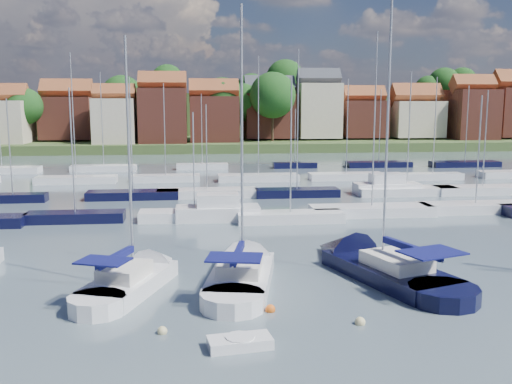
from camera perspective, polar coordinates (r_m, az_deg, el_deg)
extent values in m
plane|color=#4A5B65|center=(68.25, -0.07, 0.68)|extent=(260.00, 260.00, 0.00)
cube|color=white|center=(31.08, -12.53, -9.21)|extent=(4.91, 7.18, 1.20)
cone|color=white|center=(34.66, -9.43, -7.21)|extent=(3.72, 3.99, 2.76)
cylinder|color=white|center=(28.34, -15.59, -11.14)|extent=(3.55, 3.55, 1.20)
cube|color=silver|center=(30.41, -12.98, -7.76)|extent=(2.78, 3.27, 0.70)
cylinder|color=#B2B2B7|center=(30.12, -12.57, 3.34)|extent=(0.14, 0.14, 12.28)
cylinder|color=#B2B2B7|center=(29.40, -13.86, -6.65)|extent=(1.38, 3.49, 0.10)
cube|color=#101250|center=(29.36, -13.88, -6.37)|extent=(1.50, 3.39, 0.35)
cube|color=#101250|center=(28.31, -15.03, -6.67)|extent=(2.78, 2.37, 0.08)
cube|color=white|center=(31.35, -1.48, -8.83)|extent=(4.55, 8.02, 1.20)
cone|color=white|center=(35.85, -0.63, -6.53)|extent=(3.80, 4.21, 3.15)
cylinder|color=white|center=(27.81, -2.37, -11.19)|extent=(3.70, 3.70, 1.20)
cube|color=silver|center=(30.58, -1.60, -7.43)|extent=(2.77, 3.51, 0.70)
cylinder|color=#B2B2B7|center=(30.44, -1.43, 5.22)|extent=(0.14, 0.14, 13.99)
cylinder|color=#B2B2B7|center=(29.34, -1.84, -6.42)|extent=(0.91, 4.14, 0.10)
cube|color=#101250|center=(29.30, -1.84, -6.13)|extent=(1.06, 3.97, 0.35)
cube|color=#101250|center=(27.96, -2.18, -6.56)|extent=(2.99, 2.37, 0.08)
cube|color=black|center=(33.16, 13.14, -8.07)|extent=(6.13, 9.19, 1.20)
cone|color=black|center=(37.29, 8.05, -6.01)|extent=(4.70, 5.06, 3.54)
cylinder|color=black|center=(30.13, 18.22, -10.04)|extent=(4.51, 4.51, 1.20)
cube|color=silver|center=(32.46, 13.85, -6.72)|extent=(3.50, 4.16, 0.70)
cylinder|color=#B2B2B7|center=(32.23, 13.03, 7.08)|extent=(0.14, 0.14, 16.10)
cylinder|color=#B2B2B7|center=(31.37, 15.27, -5.72)|extent=(1.64, 4.49, 0.10)
cube|color=#101250|center=(31.34, 15.28, -5.45)|extent=(1.75, 4.34, 0.35)
cube|color=#101250|center=(30.19, 17.19, -5.79)|extent=(3.54, 2.99, 0.08)
cube|color=white|center=(23.86, -1.63, -14.89)|extent=(2.72, 1.55, 0.51)
cylinder|color=white|center=(23.80, -1.63, -14.58)|extent=(1.20, 1.20, 0.32)
sphere|color=beige|center=(25.56, -9.35, -13.78)|extent=(0.43, 0.43, 0.43)
sphere|color=#D85914|center=(27.67, 1.44, -11.85)|extent=(0.48, 0.48, 0.48)
sphere|color=beige|center=(26.59, 10.36, -12.88)|extent=(0.47, 0.47, 0.47)
sphere|color=#D85914|center=(37.02, 14.02, -6.71)|extent=(0.43, 0.43, 0.43)
cube|color=black|center=(49.64, -17.61, -2.47)|extent=(8.01, 2.24, 1.00)
cylinder|color=#B2B2B7|center=(48.88, -17.91, 3.95)|extent=(0.12, 0.12, 10.16)
cube|color=white|center=(48.30, -6.16, -2.41)|extent=(9.22, 2.58, 1.00)
cylinder|color=#B2B2B7|center=(47.61, -6.25, 3.01)|extent=(0.12, 0.12, 8.18)
cube|color=white|center=(47.39, 3.45, -2.59)|extent=(8.78, 2.46, 1.00)
cylinder|color=#B2B2B7|center=(46.56, 3.52, 4.69)|extent=(0.12, 0.12, 11.06)
cube|color=white|center=(51.13, 11.49, -1.90)|extent=(10.79, 3.02, 1.00)
cylinder|color=#B2B2B7|center=(50.27, 11.77, 7.01)|extent=(0.12, 0.12, 14.87)
cube|color=white|center=(55.18, 21.08, -1.54)|extent=(10.13, 2.84, 1.00)
cylinder|color=#B2B2B7|center=(54.52, 21.39, 3.95)|extent=(0.12, 0.12, 9.59)
cube|color=white|center=(48.11, -3.83, -2.24)|extent=(7.00, 2.60, 1.40)
cube|color=white|center=(47.91, -3.84, -0.95)|extent=(3.50, 2.20, 1.30)
cube|color=black|center=(61.63, -23.13, -0.61)|extent=(6.54, 1.83, 1.00)
cylinder|color=#B2B2B7|center=(61.04, -23.43, 4.19)|extent=(0.12, 0.12, 9.37)
cube|color=black|center=(59.90, -12.20, -0.35)|extent=(9.30, 2.60, 1.00)
cylinder|color=#B2B2B7|center=(59.23, -12.40, 5.62)|extent=(0.12, 0.12, 11.48)
cube|color=white|center=(59.94, -4.91, -0.17)|extent=(10.40, 2.91, 1.00)
cylinder|color=#B2B2B7|center=(59.36, -4.97, 4.49)|extent=(0.12, 0.12, 8.77)
cube|color=black|center=(60.16, 4.11, -0.13)|extent=(8.80, 2.46, 1.00)
cylinder|color=#B2B2B7|center=(59.43, 4.20, 7.19)|extent=(0.12, 0.12, 14.33)
cube|color=white|center=(63.25, 14.82, 0.04)|extent=(10.73, 3.00, 1.00)
cylinder|color=#B2B2B7|center=(62.61, 15.06, 5.99)|extent=(0.12, 0.12, 12.14)
cube|color=white|center=(66.56, 21.67, 0.13)|extent=(10.48, 2.93, 1.00)
cylinder|color=#B2B2B7|center=(65.99, 21.95, 4.98)|extent=(0.12, 0.12, 10.28)
cube|color=white|center=(63.35, 12.92, 0.26)|extent=(7.00, 2.60, 1.40)
cube|color=white|center=(63.19, 12.95, 1.25)|extent=(3.50, 2.20, 1.30)
cube|color=white|center=(73.45, -17.53, 1.13)|extent=(9.71, 2.72, 1.00)
cylinder|color=#B2B2B7|center=(72.85, -17.83, 7.32)|extent=(0.12, 0.12, 14.88)
cube|color=white|center=(72.39, -9.01, 1.32)|extent=(8.49, 2.38, 1.00)
cylinder|color=#B2B2B7|center=(71.84, -9.13, 6.20)|extent=(0.12, 0.12, 11.31)
cube|color=white|center=(72.01, 0.24, 1.40)|extent=(10.16, 2.85, 1.00)
cylinder|color=#B2B2B7|center=(71.40, 0.24, 7.61)|extent=(0.12, 0.12, 14.59)
cube|color=white|center=(74.25, 8.99, 1.51)|extent=(9.53, 2.67, 1.00)
cylinder|color=#B2B2B7|center=(73.71, 9.12, 6.50)|extent=(0.12, 0.12, 11.91)
cube|color=white|center=(76.57, 17.23, 1.44)|extent=(7.62, 2.13, 1.00)
cylinder|color=#B2B2B7|center=(76.04, 17.46, 6.35)|extent=(0.12, 0.12, 12.13)
cube|color=white|center=(87.63, -24.05, 1.97)|extent=(10.37, 2.90, 1.00)
cube|color=white|center=(85.26, -14.96, 2.27)|extent=(9.24, 2.59, 1.00)
cylinder|color=#B2B2B7|center=(84.77, -15.16, 7.03)|extent=(0.12, 0.12, 13.17)
cube|color=white|center=(85.00, -5.40, 2.52)|extent=(7.57, 2.12, 1.00)
cylinder|color=#B2B2B7|center=(84.56, -5.45, 6.30)|extent=(0.12, 0.12, 10.24)
cube|color=black|center=(86.48, 3.90, 2.65)|extent=(6.58, 1.84, 1.00)
cylinder|color=#B2B2B7|center=(86.10, 3.94, 5.63)|extent=(0.12, 0.12, 8.01)
cube|color=black|center=(89.62, 12.17, 2.69)|extent=(9.92, 2.78, 1.00)
cylinder|color=#B2B2B7|center=(89.18, 12.29, 6.49)|extent=(0.12, 0.12, 10.92)
cube|color=black|center=(93.73, 20.14, 2.61)|extent=(10.55, 2.95, 1.00)
cylinder|color=#B2B2B7|center=(93.31, 20.35, 6.43)|extent=(0.12, 0.12, 11.51)
cube|color=#42592C|center=(144.65, -3.32, 5.17)|extent=(200.00, 70.00, 3.00)
cube|color=#42592C|center=(169.38, -3.77, 7.31)|extent=(200.00, 60.00, 14.00)
cube|color=beige|center=(125.21, -23.82, 6.40)|extent=(9.35, 10.04, 8.56)
cube|color=brown|center=(125.16, -23.98, 8.87)|extent=(9.54, 4.63, 4.63)
cube|color=brown|center=(127.77, -18.26, 7.05)|extent=(10.37, 9.97, 8.73)
cube|color=brown|center=(127.75, -18.39, 9.57)|extent=(10.57, 5.13, 5.13)
cube|color=beige|center=(117.26, -13.89, 6.87)|extent=(8.09, 8.80, 8.96)
cube|color=brown|center=(117.22, -13.99, 9.54)|extent=(8.25, 4.00, 4.00)
cube|color=brown|center=(117.29, -9.26, 7.50)|extent=(9.36, 10.17, 10.97)
cube|color=brown|center=(117.32, -9.34, 10.74)|extent=(9.54, 4.63, 4.63)
cube|color=brown|center=(118.93, -4.21, 7.24)|extent=(9.90, 8.56, 9.42)
cube|color=brown|center=(118.91, -4.24, 10.09)|extent=(10.10, 4.90, 4.90)
cube|color=brown|center=(124.91, 1.33, 7.63)|extent=(10.59, 8.93, 9.49)
cube|color=#383A42|center=(124.91, 1.34, 10.41)|extent=(10.80, 5.24, 5.24)
cube|color=beige|center=(125.88, 6.23, 8.08)|extent=(9.01, 8.61, 11.65)
cube|color=#383A42|center=(125.97, 6.28, 11.24)|extent=(9.19, 4.46, 4.46)
cube|color=brown|center=(129.71, 10.66, 7.20)|extent=(9.10, 9.34, 8.00)
cube|color=brown|center=(129.66, 10.72, 9.46)|extent=(9.28, 4.50, 4.50)
cube|color=beige|center=(133.20, 15.60, 7.04)|extent=(10.86, 9.59, 7.88)
cube|color=brown|center=(133.16, 15.70, 9.31)|extent=(11.07, 5.37, 5.37)
cube|color=brown|center=(135.57, 20.72, 7.23)|extent=(9.18, 9.96, 10.97)
cube|color=brown|center=(135.60, 20.87, 10.02)|extent=(9.36, 4.54, 4.54)
cylinder|color=#382619|center=(156.35, 18.16, 8.04)|extent=(0.50, 0.50, 4.47)
sphere|color=#234F18|center=(156.42, 18.27, 10.26)|extent=(8.18, 8.18, 8.18)
cylinder|color=#382619|center=(123.69, -1.23, 6.18)|extent=(0.50, 0.50, 4.46)
sphere|color=#234F18|center=(123.55, -1.24, 8.98)|extent=(8.15, 8.15, 8.15)
cylinder|color=#382619|center=(142.61, 2.90, 8.44)|extent=(0.50, 0.50, 5.15)
sphere|color=#234F18|center=(142.72, 2.92, 11.25)|extent=(9.41, 9.41, 9.41)
cylinder|color=#382619|center=(143.62, -8.80, 8.39)|extent=(0.50, 0.50, 4.56)
sphere|color=#234F18|center=(143.70, -8.86, 10.86)|extent=(8.34, 8.34, 8.34)
cylinder|color=#382619|center=(133.50, -13.15, 6.30)|extent=(0.50, 0.50, 5.15)
sphere|color=#234F18|center=(133.39, -13.26, 9.30)|extent=(9.42, 9.42, 9.42)
cylinder|color=#382619|center=(138.15, -19.50, 7.18)|extent=(0.50, 0.50, 3.42)
sphere|color=#234F18|center=(138.13, -19.60, 9.10)|extent=(6.26, 6.26, 6.26)
cylinder|color=#382619|center=(133.67, 2.87, 6.23)|extent=(0.50, 0.50, 3.77)
sphere|color=#234F18|center=(133.52, 2.88, 8.42)|extent=(6.89, 6.89, 6.89)
cylinder|color=#382619|center=(119.34, 1.66, 6.25)|extent=(0.50, 0.50, 5.21)
sphere|color=#234F18|center=(119.22, 1.68, 9.65)|extent=(9.53, 9.53, 9.53)
cylinder|color=#382619|center=(146.31, 22.14, 5.66)|extent=(0.50, 0.50, 2.97)
sphere|color=#234F18|center=(146.18, 22.24, 7.24)|extent=(5.44, 5.44, 5.44)
cylinder|color=#382619|center=(121.20, -3.33, 6.20)|extent=(0.50, 0.50, 4.84)
sphere|color=#234F18|center=(121.07, -3.36, 9.30)|extent=(8.85, 8.85, 8.85)
cylinder|color=#382619|center=(154.92, 16.73, 7.97)|extent=(0.50, 0.50, 3.72)
sphere|color=#234F18|center=(154.95, 16.81, 9.83)|extent=(6.80, 6.80, 6.80)
cylinder|color=#382619|center=(136.01, 20.71, 5.77)|extent=(0.50, 0.50, 4.05)
sphere|color=#234F18|center=(135.87, 20.83, 8.08)|extent=(7.40, 7.40, 7.40)
cylinder|color=#382619|center=(124.77, -21.97, 5.45)|extent=(0.50, 0.50, 4.00)
sphere|color=#234F18|center=(124.62, -22.12, 7.94)|extent=(7.32, 7.32, 7.32)
cylinder|color=#382619|center=(141.16, -0.47, 8.18)|extent=(0.50, 0.50, 3.93)
sphere|color=#234F18|center=(141.19, -0.48, 10.34)|extent=(7.19, 7.19, 7.19)
cylinder|color=#382619|center=(132.98, 10.43, 6.09)|extent=(0.50, 0.50, 3.82)
sphere|color=#234F18|center=(132.84, 10.49, 8.32)|extent=(6.99, 6.99, 6.99)
cylinder|color=#382619|center=(120.90, -11.08, 5.72)|extent=(0.50, 0.50, 3.48)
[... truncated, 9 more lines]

